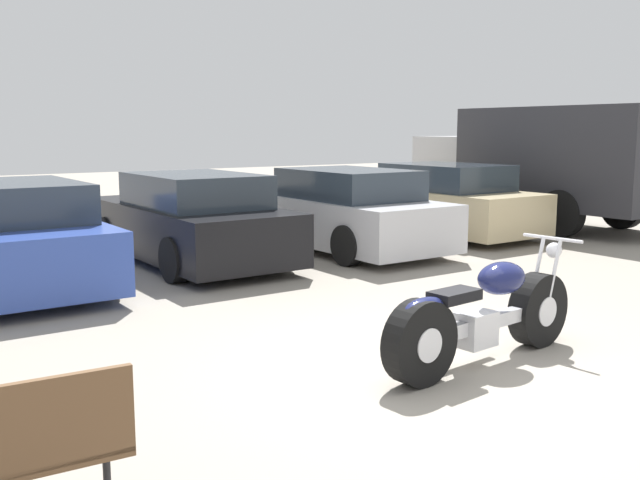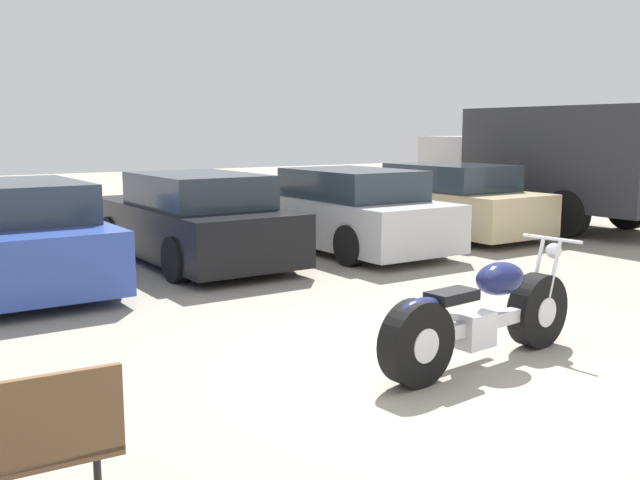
{
  "view_description": "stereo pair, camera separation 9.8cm",
  "coord_description": "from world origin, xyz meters",
  "px_view_note": "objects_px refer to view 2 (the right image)",
  "views": [
    {
      "loc": [
        -4.14,
        -4.18,
        2.01
      ],
      "look_at": [
        0.13,
        2.01,
        0.85
      ],
      "focal_mm": 40.0,
      "sensor_mm": 36.0,
      "label": 1
    },
    {
      "loc": [
        -4.05,
        -4.23,
        2.01
      ],
      "look_at": [
        0.13,
        2.01,
        0.85
      ],
      "focal_mm": 40.0,
      "sensor_mm": 36.0,
      "label": 2
    }
  ],
  "objects_px": {
    "motorcycle": "(481,316)",
    "delivery_truck": "(552,161)",
    "parked_car_silver": "(345,212)",
    "parked_car_champagne": "(443,202)",
    "parked_car_blue": "(15,237)",
    "parked_car_black": "(193,221)"
  },
  "relations": [
    {
      "from": "parked_car_blue",
      "to": "delivery_truck",
      "type": "height_order",
      "value": "delivery_truck"
    },
    {
      "from": "parked_car_blue",
      "to": "parked_car_silver",
      "type": "height_order",
      "value": "same"
    },
    {
      "from": "motorcycle",
      "to": "delivery_truck",
      "type": "xyz_separation_m",
      "value": [
        7.84,
        5.52,
        0.95
      ]
    },
    {
      "from": "parked_car_black",
      "to": "parked_car_champagne",
      "type": "relative_size",
      "value": 1.0
    },
    {
      "from": "delivery_truck",
      "to": "motorcycle",
      "type": "bearing_deg",
      "value": -144.87
    },
    {
      "from": "parked_car_blue",
      "to": "parked_car_black",
      "type": "distance_m",
      "value": 2.62
    },
    {
      "from": "parked_car_champagne",
      "to": "parked_car_blue",
      "type": "bearing_deg",
      "value": -177.98
    },
    {
      "from": "motorcycle",
      "to": "parked_car_black",
      "type": "distance_m",
      "value": 5.9
    },
    {
      "from": "parked_car_silver",
      "to": "delivery_truck",
      "type": "xyz_separation_m",
      "value": [
        5.28,
        -0.04,
        0.74
      ]
    },
    {
      "from": "motorcycle",
      "to": "parked_car_blue",
      "type": "relative_size",
      "value": 0.54
    },
    {
      "from": "parked_car_champagne",
      "to": "delivery_truck",
      "type": "height_order",
      "value": "delivery_truck"
    },
    {
      "from": "parked_car_silver",
      "to": "parked_car_champagne",
      "type": "distance_m",
      "value": 2.64
    },
    {
      "from": "motorcycle",
      "to": "parked_car_black",
      "type": "xyz_separation_m",
      "value": [
        -0.05,
        5.9,
        0.21
      ]
    },
    {
      "from": "parked_car_blue",
      "to": "parked_car_silver",
      "type": "relative_size",
      "value": 1.0
    },
    {
      "from": "motorcycle",
      "to": "parked_car_silver",
      "type": "height_order",
      "value": "parked_car_silver"
    },
    {
      "from": "parked_car_blue",
      "to": "parked_car_champagne",
      "type": "distance_m",
      "value": 7.83
    },
    {
      "from": "motorcycle",
      "to": "delivery_truck",
      "type": "relative_size",
      "value": 0.41
    },
    {
      "from": "parked_car_silver",
      "to": "parked_car_champagne",
      "type": "relative_size",
      "value": 1.0
    },
    {
      "from": "parked_car_blue",
      "to": "delivery_truck",
      "type": "relative_size",
      "value": 0.76
    },
    {
      "from": "parked_car_silver",
      "to": "parked_car_blue",
      "type": "bearing_deg",
      "value": 178.94
    },
    {
      "from": "parked_car_black",
      "to": "parked_car_silver",
      "type": "relative_size",
      "value": 1.0
    },
    {
      "from": "delivery_truck",
      "to": "parked_car_black",
      "type": "bearing_deg",
      "value": 177.24
    }
  ]
}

